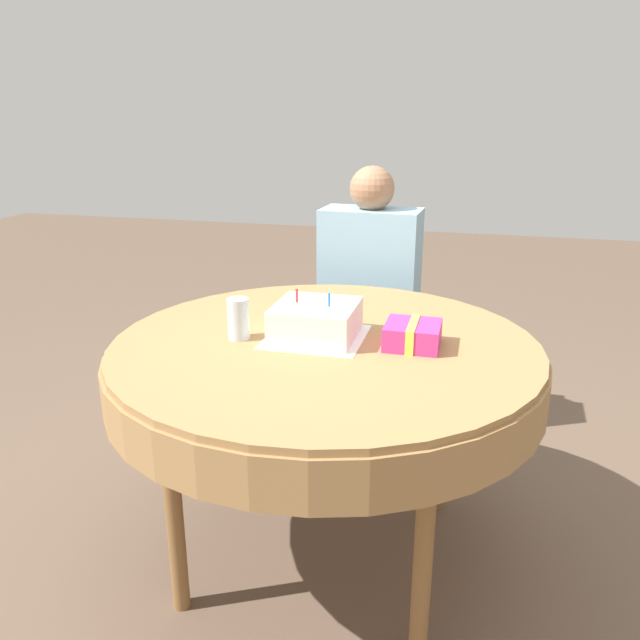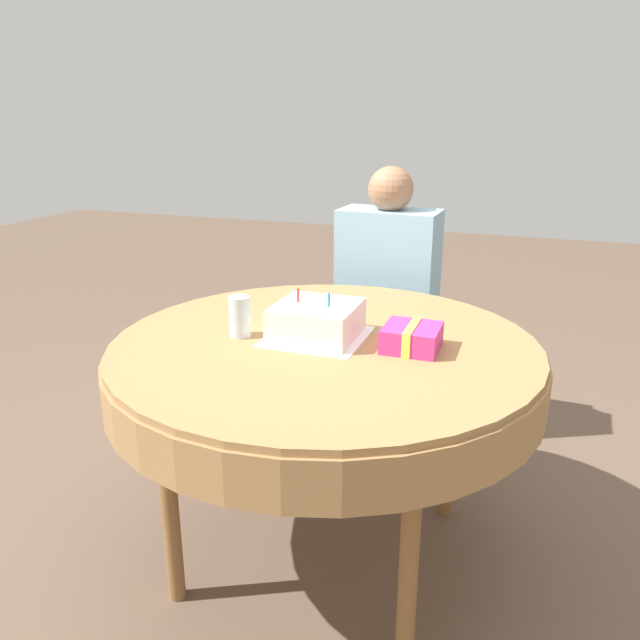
# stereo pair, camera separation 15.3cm
# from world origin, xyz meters

# --- Properties ---
(ground_plane) EXTENTS (12.00, 12.00, 0.00)m
(ground_plane) POSITION_xyz_m (0.00, 0.00, 0.00)
(ground_plane) COLOR brown
(dining_table) EXTENTS (1.29, 1.29, 0.75)m
(dining_table) POSITION_xyz_m (0.00, 0.00, 0.66)
(dining_table) COLOR #9E7547
(dining_table) RESTS_ON ground_plane
(chair) EXTENTS (0.43, 0.43, 0.93)m
(chair) POSITION_xyz_m (-0.03, 0.98, 0.51)
(chair) COLOR brown
(chair) RESTS_ON ground_plane
(person) EXTENTS (0.43, 0.33, 1.19)m
(person) POSITION_xyz_m (-0.03, 0.89, 0.72)
(person) COLOR #9E7051
(person) RESTS_ON ground_plane
(napkin) EXTENTS (0.29, 0.29, 0.00)m
(napkin) POSITION_xyz_m (-0.03, 0.02, 0.75)
(napkin) COLOR white
(napkin) RESTS_ON dining_table
(birthday_cake) EXTENTS (0.24, 0.24, 0.14)m
(birthday_cake) POSITION_xyz_m (-0.03, 0.02, 0.80)
(birthday_cake) COLOR white
(birthday_cake) RESTS_ON dining_table
(drinking_glass) EXTENTS (0.06, 0.06, 0.12)m
(drinking_glass) POSITION_xyz_m (-0.25, -0.05, 0.81)
(drinking_glass) COLOR silver
(drinking_glass) RESTS_ON dining_table
(gift_box) EXTENTS (0.16, 0.16, 0.07)m
(gift_box) POSITION_xyz_m (0.26, 0.02, 0.79)
(gift_box) COLOR #D13384
(gift_box) RESTS_ON dining_table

